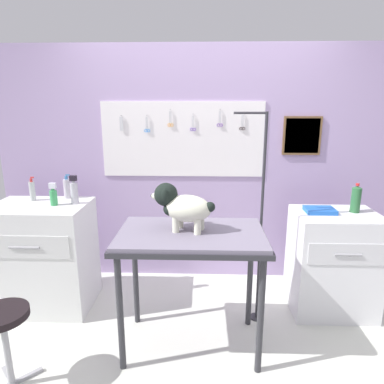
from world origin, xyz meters
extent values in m
cube|color=silver|center=(0.00, 0.00, -0.02)|extent=(4.40, 4.00, 0.04)
cube|color=#AC94C2|center=(0.00, 1.28, 1.15)|extent=(4.00, 0.06, 2.30)
cube|color=white|center=(-0.18, 1.24, 1.43)|extent=(1.55, 0.02, 0.72)
cylinder|color=gray|center=(-0.76, 1.23, 1.65)|extent=(0.01, 0.02, 0.01)
cube|color=silver|center=(-0.76, 1.22, 1.58)|extent=(0.03, 0.01, 0.13)
cylinder|color=gray|center=(-0.52, 1.23, 1.65)|extent=(0.01, 0.02, 0.01)
cube|color=silver|center=(-0.52, 1.22, 1.58)|extent=(0.01, 0.00, 0.11)
cube|color=silver|center=(-0.51, 1.22, 1.58)|extent=(0.01, 0.00, 0.11)
torus|color=blue|center=(-0.53, 1.22, 1.51)|extent=(0.03, 0.01, 0.03)
torus|color=blue|center=(-0.51, 1.22, 1.51)|extent=(0.03, 0.01, 0.03)
cylinder|color=gray|center=(-0.29, 1.23, 1.71)|extent=(0.01, 0.02, 0.01)
cube|color=silver|center=(-0.30, 1.22, 1.64)|extent=(0.01, 0.00, 0.11)
cube|color=silver|center=(-0.29, 1.22, 1.64)|extent=(0.01, 0.00, 0.11)
torus|color=orange|center=(-0.31, 1.22, 1.56)|extent=(0.03, 0.01, 0.03)
torus|color=orange|center=(-0.28, 1.22, 1.56)|extent=(0.03, 0.01, 0.03)
cylinder|color=gray|center=(-0.08, 1.23, 1.67)|extent=(0.01, 0.02, 0.01)
cube|color=silver|center=(-0.09, 1.22, 1.60)|extent=(0.01, 0.00, 0.11)
cube|color=silver|center=(-0.08, 1.22, 1.60)|extent=(0.01, 0.00, 0.11)
torus|color=#5F3F9C|center=(-0.09, 1.22, 1.52)|extent=(0.03, 0.01, 0.03)
torus|color=#5F3F9C|center=(-0.07, 1.22, 1.52)|extent=(0.03, 0.01, 0.03)
cylinder|color=gray|center=(0.17, 1.23, 1.71)|extent=(0.01, 0.02, 0.01)
cube|color=silver|center=(0.17, 1.22, 1.64)|extent=(0.01, 0.00, 0.11)
cube|color=silver|center=(0.18, 1.22, 1.64)|extent=(0.01, 0.00, 0.11)
torus|color=#693F96|center=(0.16, 1.22, 1.56)|extent=(0.03, 0.01, 0.03)
torus|color=#693F96|center=(0.18, 1.22, 1.56)|extent=(0.03, 0.01, 0.03)
cylinder|color=gray|center=(0.38, 1.23, 1.67)|extent=(0.01, 0.02, 0.01)
cube|color=silver|center=(0.38, 1.22, 1.60)|extent=(0.01, 0.00, 0.11)
cube|color=silver|center=(0.39, 1.22, 1.60)|extent=(0.01, 0.00, 0.11)
torus|color=black|center=(0.37, 1.22, 1.53)|extent=(0.03, 0.01, 0.03)
torus|color=black|center=(0.40, 1.22, 1.53)|extent=(0.03, 0.01, 0.03)
cube|color=brown|center=(0.95, 1.24, 1.46)|extent=(0.36, 0.02, 0.36)
cube|color=#9F7950|center=(0.95, 1.23, 1.46)|extent=(0.32, 0.01, 0.33)
cylinder|color=#2D2D33|center=(-0.52, -0.10, 0.42)|extent=(0.04, 0.04, 0.83)
cylinder|color=#2D2D33|center=(0.40, -0.10, 0.42)|extent=(0.04, 0.04, 0.83)
cylinder|color=#2D2D33|center=(-0.52, 0.42, 0.42)|extent=(0.04, 0.04, 0.83)
cylinder|color=#2D2D33|center=(0.40, 0.42, 0.42)|extent=(0.04, 0.04, 0.83)
cube|color=#2D2D33|center=(-0.06, 0.16, 0.85)|extent=(1.04, 0.64, 0.03)
cube|color=slate|center=(-0.06, 0.16, 0.88)|extent=(1.00, 0.62, 0.03)
cylinder|color=#2D2D33|center=(0.48, 0.50, 0.01)|extent=(0.11, 0.11, 0.01)
cylinder|color=#2D2D33|center=(0.48, 0.50, 0.85)|extent=(0.02, 0.02, 1.70)
cylinder|color=#2D2D33|center=(0.36, 0.50, 1.69)|extent=(0.24, 0.02, 0.02)
cylinder|color=silver|center=(-0.17, 0.15, 0.95)|extent=(0.05, 0.05, 0.11)
cylinder|color=silver|center=(-0.14, 0.24, 0.95)|extent=(0.05, 0.05, 0.11)
cylinder|color=silver|center=(-0.02, 0.11, 0.95)|extent=(0.05, 0.05, 0.11)
cylinder|color=silver|center=(0.01, 0.21, 0.95)|extent=(0.05, 0.05, 0.11)
ellipsoid|color=silver|center=(-0.09, 0.18, 1.06)|extent=(0.37, 0.28, 0.19)
ellipsoid|color=black|center=(-0.20, 0.20, 1.05)|extent=(0.15, 0.17, 0.10)
sphere|color=black|center=(-0.24, 0.21, 1.15)|extent=(0.16, 0.16, 0.16)
ellipsoid|color=silver|center=(-0.30, 0.23, 1.13)|extent=(0.09, 0.08, 0.05)
sphere|color=black|center=(-0.34, 0.24, 1.13)|extent=(0.02, 0.02, 0.02)
ellipsoid|color=black|center=(-0.24, 0.14, 1.16)|extent=(0.06, 0.05, 0.09)
ellipsoid|color=black|center=(-0.20, 0.28, 1.16)|extent=(0.06, 0.05, 0.09)
sphere|color=black|center=(0.07, 0.14, 1.08)|extent=(0.07, 0.07, 0.07)
cube|color=silver|center=(-1.36, 0.65, 0.47)|extent=(0.80, 0.56, 0.93)
cube|color=silver|center=(-1.36, 0.36, 0.67)|extent=(0.70, 0.01, 0.19)
cylinder|color=#99999E|center=(-1.36, 0.36, 0.67)|extent=(0.24, 0.02, 0.02)
cube|color=silver|center=(1.13, 0.67, 0.44)|extent=(0.68, 0.52, 0.88)
cube|color=silver|center=(1.13, 0.40, 0.63)|extent=(0.60, 0.01, 0.18)
cylinder|color=#99999E|center=(1.13, 0.40, 0.63)|extent=(0.20, 0.02, 0.02)
cylinder|color=#9E9EA3|center=(-1.19, -0.28, 0.25)|extent=(0.04, 0.04, 0.49)
cube|color=#9E9EA3|center=(-1.13, -0.21, 0.01)|extent=(0.15, 0.15, 0.02)
cube|color=#9E9EA3|center=(-1.26, -0.21, 0.01)|extent=(0.15, 0.15, 0.02)
cylinder|color=black|center=(-1.19, -0.28, 0.52)|extent=(0.32, 0.32, 0.04)
cylinder|color=#399D58|center=(-1.22, 0.64, 1.00)|extent=(0.06, 0.06, 0.12)
cylinder|color=#399D58|center=(-1.22, 0.64, 1.07)|extent=(0.03, 0.03, 0.02)
cube|color=silver|center=(-1.22, 0.64, 1.10)|extent=(0.05, 0.03, 0.04)
cylinder|color=#AEB4B3|center=(-1.47, 0.78, 1.02)|extent=(0.05, 0.05, 0.17)
cylinder|color=red|center=(-1.47, 0.78, 1.12)|extent=(0.02, 0.02, 0.03)
cube|color=red|center=(-1.46, 0.78, 1.14)|extent=(0.03, 0.01, 0.01)
cylinder|color=#B5ADBC|center=(-1.20, 0.87, 1.02)|extent=(0.06, 0.06, 0.17)
cylinder|color=teal|center=(-1.20, 0.87, 1.12)|extent=(0.03, 0.03, 0.03)
cube|color=teal|center=(-1.18, 0.87, 1.15)|extent=(0.03, 0.01, 0.01)
cylinder|color=#B3B3BD|center=(-1.07, 0.69, 1.02)|extent=(0.06, 0.06, 0.18)
cylinder|color=#B3B3BD|center=(-1.07, 0.69, 1.12)|extent=(0.03, 0.03, 0.02)
cube|color=black|center=(-1.07, 0.69, 1.15)|extent=(0.06, 0.03, 0.04)
cylinder|color=#2B6437|center=(1.29, 0.71, 0.98)|extent=(0.08, 0.08, 0.21)
cone|color=#2B6437|center=(1.29, 0.71, 1.09)|extent=(0.08, 0.08, 0.02)
cylinder|color=red|center=(1.29, 0.71, 1.11)|extent=(0.03, 0.03, 0.02)
cube|color=blue|center=(0.99, 0.69, 0.90)|extent=(0.24, 0.18, 0.04)
camera|label=1|loc=(0.02, -2.04, 1.74)|focal=31.72mm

